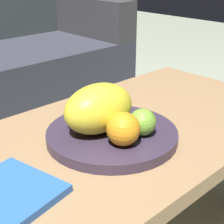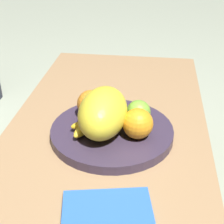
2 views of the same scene
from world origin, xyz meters
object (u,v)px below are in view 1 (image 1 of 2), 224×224
melon_large_front (98,108)px  apple_left (143,122)px  fruit_bowl (112,135)px  banana_bunch (99,116)px  orange_left (110,103)px  orange_front (123,129)px  coffee_table (100,155)px

melon_large_front → apple_left: size_ratio=2.80×
fruit_bowl → banana_bunch: size_ratio=2.03×
fruit_bowl → orange_left: (0.06, 0.07, 0.05)m
melon_large_front → apple_left: 0.11m
orange_front → banana_bunch: size_ratio=0.49×
fruit_bowl → orange_left: 0.10m
fruit_bowl → orange_left: bearing=49.9°
coffee_table → orange_front: 0.14m
fruit_bowl → orange_front: bearing=-114.3°
fruit_bowl → orange_left: size_ratio=4.23×
coffee_table → banana_bunch: (0.02, 0.02, 0.10)m
orange_left → melon_large_front: bearing=-151.4°
fruit_bowl → melon_large_front: bearing=137.3°
orange_left → apple_left: bearing=-98.0°
coffee_table → orange_left: bearing=29.9°
orange_left → orange_front: bearing=-122.7°
orange_front → orange_left: (0.09, 0.14, -0.00)m
coffee_table → apple_left: (0.06, -0.09, 0.10)m
fruit_bowl → orange_front: orange_front is taller
fruit_bowl → orange_front: 0.09m
melon_large_front → banana_bunch: melon_large_front is taller
orange_front → orange_left: same height
orange_front → apple_left: bearing=2.0°
banana_bunch → orange_front: bearing=-103.8°
fruit_bowl → melon_large_front: 0.08m
coffee_table → melon_large_front: (0.00, 0.00, 0.13)m
apple_left → banana_bunch: 0.12m
orange_left → apple_left: orange_left is taller
melon_large_front → fruit_bowl: bearing=-42.7°
coffee_table → apple_left: bearing=-54.3°
orange_left → banana_bunch: bearing=-158.3°
apple_left → orange_left: bearing=82.0°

